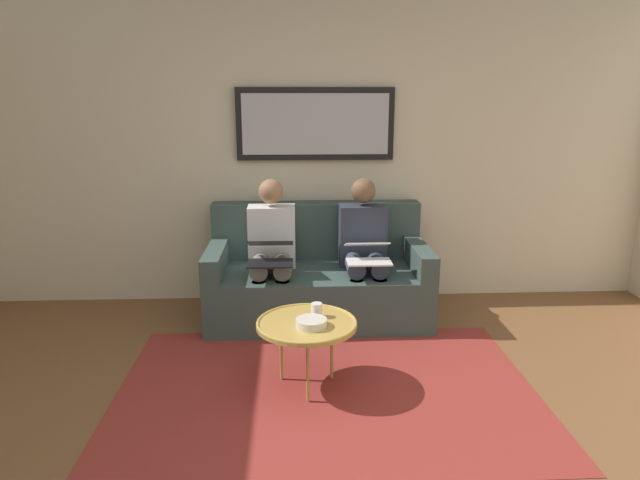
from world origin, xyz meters
name	(u,v)px	position (x,y,z in m)	size (l,w,h in m)	color
wall_rear	(315,153)	(0.00, -2.60, 1.30)	(6.00, 0.12, 2.60)	beige
area_rug	(327,389)	(0.00, -0.85, 0.00)	(2.60, 1.80, 0.01)	maroon
couch	(318,278)	(0.00, -2.12, 0.31)	(1.77, 0.90, 0.90)	#384C47
framed_mirror	(315,124)	(0.00, -2.51, 1.55)	(1.33, 0.05, 0.60)	black
coffee_table	(307,324)	(0.12, -0.90, 0.42)	(0.62, 0.62, 0.45)	tan
cup	(317,310)	(0.06, -0.99, 0.48)	(0.07, 0.07, 0.09)	silver
bowl	(311,323)	(0.09, -0.83, 0.46)	(0.19, 0.19, 0.05)	beige
person_left	(364,245)	(-0.37, -2.05, 0.61)	(0.38, 0.58, 1.14)	#2D3342
laptop_white	(368,252)	(-0.37, -1.80, 0.62)	(0.34, 0.33, 0.15)	white
person_right	(272,247)	(0.37, -2.05, 0.61)	(0.38, 0.58, 1.14)	silver
laptop_black	(270,252)	(0.37, -1.82, 0.63)	(0.34, 0.38, 0.17)	black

